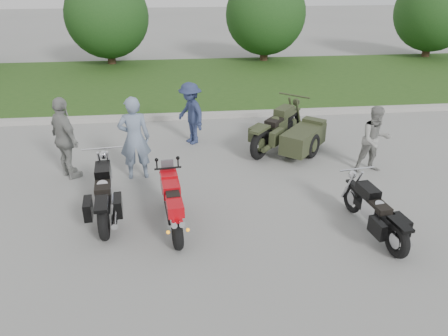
{
  "coord_description": "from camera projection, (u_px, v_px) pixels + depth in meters",
  "views": [
    {
      "loc": [
        -0.06,
        -6.86,
        4.47
      ],
      "look_at": [
        0.75,
        0.71,
        0.8
      ],
      "focal_mm": 35.0,
      "sensor_mm": 36.0,
      "label": 1
    }
  ],
  "objects": [
    {
      "name": "tree_mid_right",
      "position": [
        265.0,
        14.0,
        19.62
      ],
      "size": [
        3.6,
        3.6,
        4.0
      ],
      "color": "#3F2B1C",
      "rests_on": "ground"
    },
    {
      "name": "ground",
      "position": [
        188.0,
        225.0,
        8.1
      ],
      "size": [
        80.0,
        80.0,
        0.0
      ],
      "primitive_type": "plane",
      "color": "gray",
      "rests_on": "ground"
    },
    {
      "name": "curb",
      "position": [
        182.0,
        116.0,
        13.44
      ],
      "size": [
        60.0,
        0.3,
        0.15
      ],
      "primitive_type": "cube",
      "color": "#A7A49D",
      "rests_on": "ground"
    },
    {
      "name": "person_grey",
      "position": [
        375.0,
        140.0,
        9.83
      ],
      "size": [
        0.8,
        0.65,
        1.56
      ],
      "primitive_type": "imported",
      "rotation": [
        0.0,
        0.0,
        0.08
      ],
      "color": "gray",
      "rests_on": "ground"
    },
    {
      "name": "grass_strip",
      "position": [
        180.0,
        82.0,
        17.16
      ],
      "size": [
        60.0,
        8.0,
        0.14
      ],
      "primitive_type": "cube",
      "color": "#385B1F",
      "rests_on": "ground"
    },
    {
      "name": "cruiser_left",
      "position": [
        105.0,
        196.0,
        8.17
      ],
      "size": [
        0.52,
        2.31,
        0.89
      ],
      "rotation": [
        0.0,
        0.0,
        0.11
      ],
      "color": "black",
      "rests_on": "ground"
    },
    {
      "name": "tree_far_right",
      "position": [
        434.0,
        12.0,
        20.39
      ],
      "size": [
        3.6,
        3.6,
        4.0
      ],
      "color": "#3F2B1C",
      "rests_on": "ground"
    },
    {
      "name": "person_denim",
      "position": [
        191.0,
        113.0,
        11.37
      ],
      "size": [
        1.05,
        1.22,
        1.64
      ],
      "primitive_type": "imported",
      "rotation": [
        0.0,
        0.0,
        -1.06
      ],
      "color": "navy",
      "rests_on": "ground"
    },
    {
      "name": "person_stripe",
      "position": [
        134.0,
        138.0,
        9.48
      ],
      "size": [
        0.73,
        0.52,
        1.88
      ],
      "primitive_type": "imported",
      "rotation": [
        0.0,
        0.0,
        3.24
      ],
      "color": "gray",
      "rests_on": "ground"
    },
    {
      "name": "sportbike_red",
      "position": [
        173.0,
        204.0,
        7.78
      ],
      "size": [
        0.44,
        1.86,
        0.88
      ],
      "rotation": [
        0.0,
        0.0,
        0.11
      ],
      "color": "black",
      "rests_on": "ground"
    },
    {
      "name": "tree_mid_left",
      "position": [
        107.0,
        16.0,
        18.95
      ],
      "size": [
        3.6,
        3.6,
        4.0
      ],
      "color": "#3F2B1C",
      "rests_on": "ground"
    },
    {
      "name": "cruiser_sidecar",
      "position": [
        292.0,
        135.0,
        10.95
      ],
      "size": [
        2.13,
        2.36,
        0.99
      ],
      "rotation": [
        0.0,
        0.0,
        -0.7
      ],
      "color": "black",
      "rests_on": "ground"
    },
    {
      "name": "person_back",
      "position": [
        65.0,
        139.0,
        9.5
      ],
      "size": [
        1.02,
        1.14,
        1.85
      ],
      "primitive_type": "imported",
      "rotation": [
        0.0,
        0.0,
        2.22
      ],
      "color": "gray",
      "rests_on": "ground"
    },
    {
      "name": "cruiser_right",
      "position": [
        377.0,
        215.0,
        7.66
      ],
      "size": [
        0.51,
        2.04,
        0.79
      ],
      "rotation": [
        0.0,
        0.0,
        0.14
      ],
      "color": "black",
      "rests_on": "ground"
    }
  ]
}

